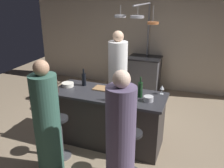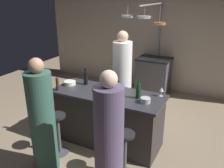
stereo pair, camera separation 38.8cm
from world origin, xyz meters
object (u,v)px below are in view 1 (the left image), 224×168
object	(u,v)px
wine_glass_near_left_guest	(124,93)
wine_glass_by_chef	(162,88)
mixing_bowl_ceramic	(68,85)
bar_stool_right	(132,151)
wine_bottle_dark	(84,79)
wine_bottle_red	(140,89)
chef	(118,79)
mixing_bowl_steel	(148,99)
cutting_board	(104,88)
guest_left	(47,125)
guest_right	(121,142)
bar_stool_left	(61,135)
wine_glass_near_right_guest	(120,90)
pepper_mill	(57,86)
wine_bottle_green	(122,93)
stove_range	(144,74)

from	to	relation	value
wine_glass_near_left_guest	wine_glass_by_chef	bearing A→B (deg)	37.96
wine_glass_near_left_guest	mixing_bowl_ceramic	distance (m)	1.06
wine_glass_by_chef	wine_glass_near_left_guest	distance (m)	0.63
bar_stool_right	wine_bottle_dark	bearing A→B (deg)	144.29
wine_bottle_red	wine_glass_by_chef	world-z (taller)	wine_bottle_red
chef	bar_stool_right	distance (m)	1.77
wine_glass_by_chef	mixing_bowl_steel	world-z (taller)	wine_glass_by_chef
chef	wine_bottle_red	size ratio (longest dim) A/B	5.44
chef	cutting_board	bearing A→B (deg)	-87.81
wine_bottle_dark	guest_left	bearing A→B (deg)	-88.28
wine_bottle_red	mixing_bowl_ceramic	size ratio (longest dim) A/B	1.59
guest_right	bar_stool_left	bearing A→B (deg)	160.70
chef	wine_glass_near_right_guest	world-z (taller)	chef
pepper_mill	wine_bottle_green	distance (m)	1.07
pepper_mill	wine_glass_near_left_guest	distance (m)	1.08
bar_stool_left	pepper_mill	size ratio (longest dim) A/B	3.24
bar_stool_right	wine_bottle_green	distance (m)	0.82
guest_right	pepper_mill	size ratio (longest dim) A/B	7.79
bar_stool_right	mixing_bowl_ceramic	xyz separation A→B (m)	(-1.33, 0.65, 0.56)
guest_right	wine_bottle_red	xyz separation A→B (m)	(-0.04, 1.02, 0.27)
bar_stool_right	guest_right	world-z (taller)	guest_right
wine_bottle_green	mixing_bowl_ceramic	distance (m)	1.08
mixing_bowl_ceramic	wine_glass_near_left_guest	bearing A→B (deg)	-8.94
pepper_mill	wine_bottle_dark	distance (m)	0.50
guest_left	cutting_board	world-z (taller)	guest_left
wine_bottle_dark	wine_bottle_red	xyz separation A→B (m)	(1.01, -0.14, 0.01)
guest_left	chef	bearing A→B (deg)	80.71
guest_left	mixing_bowl_steel	size ratio (longest dim) A/B	11.36
chef	wine_bottle_red	xyz separation A→B (m)	(0.67, -0.89, 0.22)
cutting_board	wine_bottle_dark	xyz separation A→B (m)	(-0.37, 0.04, 0.10)
wine_bottle_green	chef	bearing A→B (deg)	111.97
stove_range	mixing_bowl_ceramic	size ratio (longest dim) A/B	4.43
wine_glass_near_right_guest	mixing_bowl_steel	size ratio (longest dim) A/B	1.01
chef	bar_stool_left	size ratio (longest dim) A/B	2.56
cutting_board	mixing_bowl_steel	distance (m)	0.82
bar_stool_right	mixing_bowl_ceramic	bearing A→B (deg)	153.96
stove_range	guest_right	bearing A→B (deg)	-81.13
guest_left	bar_stool_right	bearing A→B (deg)	18.65
guest_left	wine_glass_near_right_guest	xyz separation A→B (m)	(0.69, 0.93, 0.24)
wine_glass_by_chef	wine_bottle_green	bearing A→B (deg)	-136.20
wine_bottle_dark	wine_glass_near_left_guest	bearing A→B (deg)	-20.36
guest_right	chef	bearing A→B (deg)	110.30
stove_range	guest_left	world-z (taller)	guest_left
wine_glass_by_chef	mixing_bowl_steel	xyz separation A→B (m)	(-0.14, -0.33, -0.07)
chef	wine_bottle_green	bearing A→B (deg)	-68.03
guest_right	mixing_bowl_ceramic	xyz separation A→B (m)	(-1.29, 1.03, 0.17)
guest_right	wine_glass_near_right_guest	distance (m)	1.03
bar_stool_left	chef	bearing A→B (deg)	76.66
chef	wine_bottle_dark	xyz separation A→B (m)	(-0.34, -0.75, 0.20)
mixing_bowl_ceramic	stove_range	bearing A→B (deg)	72.66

